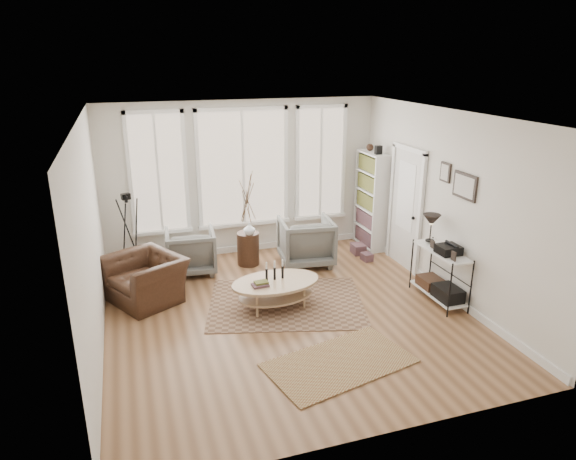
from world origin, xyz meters
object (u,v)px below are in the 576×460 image
object	(u,v)px
armchair_left	(191,251)
armchair_right	(306,241)
accent_chair	(146,279)
coffee_table	(275,287)
side_table	(247,222)
bookcase	(371,200)
low_shelf	(440,270)

from	to	relation	value
armchair_left	armchair_right	bearing A→B (deg)	177.61
armchair_left	accent_chair	distance (m)	1.21
coffee_table	accent_chair	bearing A→B (deg)	155.28
coffee_table	accent_chair	xyz separation A→B (m)	(-1.85, 0.85, 0.02)
coffee_table	armchair_right	distance (m)	1.81
side_table	coffee_table	bearing A→B (deg)	-90.37
armchair_right	accent_chair	distance (m)	2.95
bookcase	coffee_table	distance (m)	3.28
side_table	armchair_left	bearing A→B (deg)	-178.12
bookcase	low_shelf	distance (m)	2.56
bookcase	accent_chair	distance (m)	4.57
coffee_table	accent_chair	distance (m)	2.04
bookcase	armchair_left	world-z (taller)	bookcase
coffee_table	armchair_right	size ratio (longest dim) A/B	1.49
coffee_table	side_table	distance (m)	1.85
armchair_left	low_shelf	bearing A→B (deg)	151.51
bookcase	armchair_left	distance (m)	3.63
low_shelf	accent_chair	world-z (taller)	low_shelf
accent_chair	side_table	bearing A→B (deg)	87.49
bookcase	armchair_left	xyz separation A→B (m)	(-3.58, -0.22, -0.56)
side_table	accent_chair	world-z (taller)	side_table
bookcase	coffee_table	size ratio (longest dim) A/B	1.45
armchair_right	side_table	world-z (taller)	side_table
low_shelf	armchair_left	size ratio (longest dim) A/B	1.52
side_table	armchair_right	bearing A→B (deg)	-15.98
side_table	bookcase	bearing A→B (deg)	4.09
bookcase	armchair_right	world-z (taller)	bookcase
low_shelf	side_table	xyz separation A→B (m)	(-2.48, 2.34, 0.30)
bookcase	accent_chair	size ratio (longest dim) A/B	1.86
bookcase	low_shelf	size ratio (longest dim) A/B	1.58
armchair_left	armchair_right	size ratio (longest dim) A/B	0.90
bookcase	side_table	xyz separation A→B (m)	(-2.54, -0.18, -0.14)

